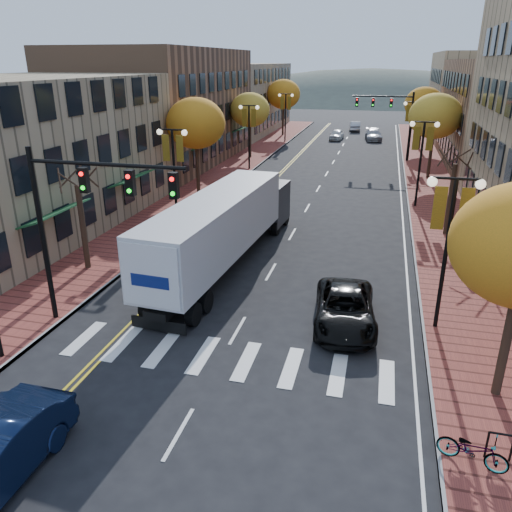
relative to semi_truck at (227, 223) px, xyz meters
The scene contains 28 objects.
ground 10.86m from the semi_truck, 77.06° to the right, with size 200.00×200.00×0.00m, color black.
sidewalk_left 23.22m from the semi_truck, 106.64° to the left, with size 4.00×85.00×0.15m, color brown.
sidewalk_right 25.00m from the semi_truck, 62.81° to the left, with size 4.00×85.00×0.15m, color brown.
building_left_near 15.02m from the semi_truck, 169.73° to the left, with size 12.00×22.00×9.00m, color #9E8966.
building_left_mid 29.70m from the semi_truck, 119.68° to the left, with size 12.00×24.00×11.00m, color brown.
building_left_far 52.78m from the semi_truck, 106.10° to the left, with size 12.00×26.00×9.50m, color #9E8966.
building_right_far 57.66m from the semi_truck, 68.74° to the left, with size 15.00×20.00×11.00m, color #9E8966.
tree_left_a 7.03m from the semi_truck, 160.46° to the right, with size 0.28×0.28×4.20m.
tree_left_b 15.50m from the semi_truck, 115.88° to the left, with size 4.48×4.48×7.21m.
tree_left_c 30.51m from the semi_truck, 102.59° to the left, with size 4.16×4.16×6.69m.
tree_left_d 48.22m from the semi_truck, 97.91° to the left, with size 4.61×4.61×7.42m.
tree_right_b 13.71m from the semi_truck, 33.91° to the left, with size 0.28×0.28×4.20m.
tree_right_c 26.44m from the semi_truck, 64.31° to the left, with size 4.48×4.48×7.21m.
tree_right_d 41.36m from the semi_truck, 73.99° to the left, with size 4.35×4.35×7.00m.
lamp_left_b 7.89m from the semi_truck, 132.19° to the left, with size 1.96×0.36×6.05m.
lamp_left_c 24.28m from the semi_truck, 102.22° to the left, with size 1.96×0.36×6.05m.
lamp_left_d 42.01m from the semi_truck, 97.01° to the left, with size 1.96×0.36×6.05m.
lamp_right_a 10.98m from the semi_truck, 23.77° to the right, with size 1.96×0.36×6.05m.
lamp_right_b 16.97m from the semi_truck, 54.11° to the left, with size 1.96×0.36×6.05m.
lamp_right_c 33.22m from the semi_truck, 72.67° to the left, with size 1.96×0.36×6.05m.
traffic_mast_near 8.41m from the semi_truck, 112.85° to the right, with size 6.10×0.35×7.00m.
traffic_mast_far 32.71m from the semi_truck, 76.06° to the left, with size 6.10×0.34×7.00m.
semi_truck is the anchor object (origin of this frame).
black_suv 8.16m from the semi_truck, 37.15° to the right, with size 2.34×5.07×1.41m, color black.
car_far_white 45.82m from the semi_truck, 88.58° to the left, with size 1.59×3.95×1.35m, color white.
car_far_silver 46.74m from the semi_truck, 82.73° to the left, with size 1.97×4.85×1.41m, color #95959B.
car_far_oncoming 55.45m from the semi_truck, 87.02° to the left, with size 1.46×4.20×1.38m, color #A1A0A8.
bicycle 15.60m from the semi_truck, 48.98° to the right, with size 0.61×1.76×0.93m, color gray.
Camera 1 is at (4.89, -12.43, 9.84)m, focal length 35.00 mm.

